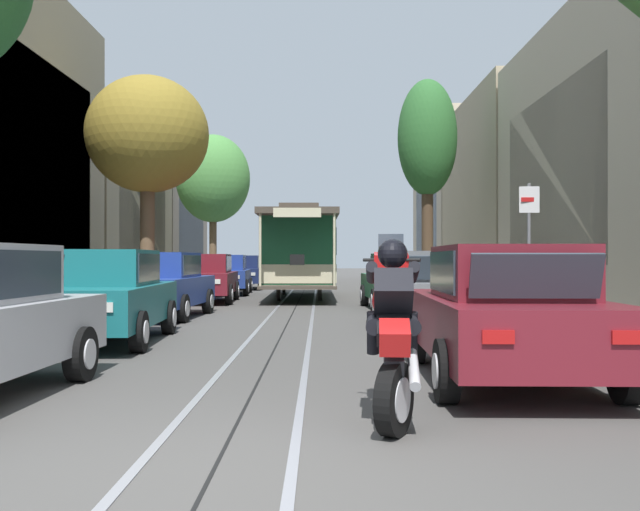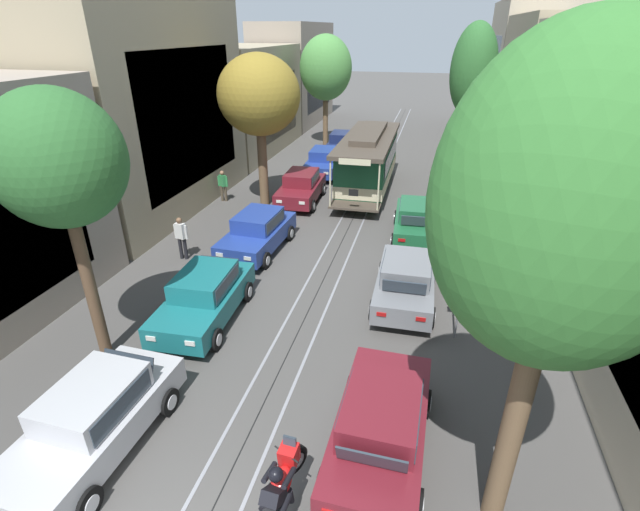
# 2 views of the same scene
# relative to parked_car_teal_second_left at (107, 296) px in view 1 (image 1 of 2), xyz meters

# --- Properties ---
(ground_plane) EXTENTS (160.00, 160.00, 0.00)m
(ground_plane) POSITION_rel_parked_car_teal_second_left_xyz_m (2.97, 12.14, -0.80)
(ground_plane) COLOR #4C4947
(trolley_track_rails) EXTENTS (1.14, 56.87, 0.01)m
(trolley_track_rails) POSITION_rel_parked_car_teal_second_left_xyz_m (2.97, 15.03, -0.79)
(trolley_track_rails) COLOR gray
(trolley_track_rails) RESTS_ON ground
(building_facade_left) EXTENTS (5.73, 48.57, 9.88)m
(building_facade_left) POSITION_rel_parked_car_teal_second_left_xyz_m (-7.25, 14.98, 3.37)
(building_facade_left) COLOR gray
(building_facade_left) RESTS_ON ground
(building_facade_right) EXTENTS (5.84, 48.57, 10.33)m
(building_facade_right) POSITION_rel_parked_car_teal_second_left_xyz_m (13.20, 14.84, 4.01)
(building_facade_right) COLOR #BCAD93
(building_facade_right) RESTS_ON ground
(parked_car_teal_second_left) EXTENTS (2.14, 4.42, 1.58)m
(parked_car_teal_second_left) POSITION_rel_parked_car_teal_second_left_xyz_m (0.00, 0.00, 0.00)
(parked_car_teal_second_left) COLOR #196B70
(parked_car_teal_second_left) RESTS_ON ground
(parked_car_blue_mid_left) EXTENTS (2.15, 4.42, 1.58)m
(parked_car_blue_mid_left) POSITION_rel_parked_car_teal_second_left_xyz_m (-0.18, 5.04, 0.00)
(parked_car_blue_mid_left) COLOR #233D93
(parked_car_blue_mid_left) RESTS_ON ground
(parked_car_maroon_fourth_left) EXTENTS (2.13, 4.42, 1.58)m
(parked_car_maroon_fourth_left) POSITION_rel_parked_car_teal_second_left_xyz_m (-0.07, 11.07, 0.00)
(parked_car_maroon_fourth_left) COLOR maroon
(parked_car_maroon_fourth_left) RESTS_ON ground
(parked_car_blue_fifth_left) EXTENTS (2.14, 4.42, 1.58)m
(parked_car_blue_fifth_left) POSITION_rel_parked_car_teal_second_left_xyz_m (-0.09, 16.19, 0.00)
(parked_car_blue_fifth_left) COLOR #233D93
(parked_car_blue_fifth_left) RESTS_ON ground
(parked_car_navy_sixth_left) EXTENTS (2.13, 4.42, 1.58)m
(parked_car_navy_sixth_left) POSITION_rel_parked_car_teal_second_left_xyz_m (0.03, 21.28, 0.00)
(parked_car_navy_sixth_left) COLOR #19234C
(parked_car_navy_sixth_left) RESTS_ON ground
(parked_car_maroon_near_right) EXTENTS (2.08, 4.39, 1.58)m
(parked_car_maroon_near_right) POSITION_rel_parked_car_teal_second_left_xyz_m (5.85, -3.77, 0.00)
(parked_car_maroon_near_right) COLOR maroon
(parked_car_maroon_near_right) RESTS_ON ground
(parked_car_grey_second_right) EXTENTS (2.03, 4.38, 1.58)m
(parked_car_grey_second_right) POSITION_rel_parked_car_teal_second_left_xyz_m (5.90, 2.51, 0.00)
(parked_car_grey_second_right) COLOR slate
(parked_car_grey_second_right) RESTS_ON ground
(parked_car_green_mid_right) EXTENTS (2.14, 4.42, 1.58)m
(parked_car_green_mid_right) POSITION_rel_parked_car_teal_second_left_xyz_m (5.97, 7.88, 0.00)
(parked_car_green_mid_right) COLOR #1E6038
(parked_car_green_mid_right) RESTS_ON ground
(street_tree_kerb_left_second) EXTENTS (3.86, 3.82, 7.22)m
(street_tree_kerb_left_second) POSITION_rel_parked_car_teal_second_left_xyz_m (-1.78, 10.23, 4.52)
(street_tree_kerb_left_second) COLOR brown
(street_tree_kerb_left_second) RESTS_ON ground
(street_tree_kerb_left_mid) EXTENTS (3.82, 3.47, 7.84)m
(street_tree_kerb_left_mid) POSITION_rel_parked_car_teal_second_left_xyz_m (-1.84, 24.20, 4.74)
(street_tree_kerb_left_mid) COLOR brown
(street_tree_kerb_left_mid) RESTS_ON ground
(street_tree_kerb_right_second) EXTENTS (2.34, 2.40, 8.53)m
(street_tree_kerb_right_second) POSITION_rel_parked_car_teal_second_left_xyz_m (7.93, 15.69, 5.28)
(street_tree_kerb_right_second) COLOR #4C3826
(street_tree_kerb_right_second) RESTS_ON ground
(cable_car_trolley) EXTENTS (2.62, 9.14, 3.28)m
(cable_car_trolley) POSITION_rel_parked_car_teal_second_left_xyz_m (2.97, 13.88, 0.86)
(cable_car_trolley) COLOR #1E5B38
(cable_car_trolley) RESTS_ON ground
(motorcycle_with_rider) EXTENTS (0.55, 1.88, 1.67)m
(motorcycle_with_rider) POSITION_rel_parked_car_teal_second_left_xyz_m (4.33, -5.81, 0.08)
(motorcycle_with_rider) COLOR black
(motorcycle_with_rider) RESTS_ON ground
(pedestrian_on_left_pavement) EXTENTS (0.55, 0.32, 1.67)m
(pedestrian_on_left_pavement) POSITION_rel_parked_car_teal_second_left_xyz_m (9.72, 10.70, 0.14)
(pedestrian_on_left_pavement) COLOR black
(pedestrian_on_left_pavement) RESTS_ON ground
(pedestrian_on_right_pavement) EXTENTS (0.55, 0.38, 1.62)m
(pedestrian_on_right_pavement) POSITION_rel_parked_car_teal_second_left_xyz_m (-4.05, 10.26, 0.11)
(pedestrian_on_right_pavement) COLOR #4C4233
(pedestrian_on_right_pavement) RESTS_ON ground
(pedestrian_crossing_far) EXTENTS (0.55, 0.29, 1.73)m
(pedestrian_crossing_far) POSITION_rel_parked_car_teal_second_left_xyz_m (-2.76, 3.62, 0.18)
(pedestrian_crossing_far) COLOR black
(pedestrian_crossing_far) RESTS_ON ground
(street_sign_post) EXTENTS (0.36, 0.08, 2.81)m
(street_sign_post) POSITION_rel_parked_car_teal_second_left_xyz_m (7.50, 0.82, 0.94)
(street_sign_post) COLOR slate
(street_sign_post) RESTS_ON ground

